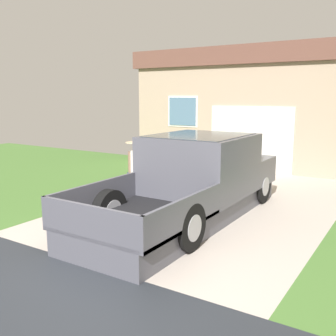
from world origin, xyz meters
TOP-DOWN VIEW (x-y plane):
  - pickup_truck at (-0.01, 3.14)m, footprint 2.10×5.56m
  - person_with_hat at (-1.36, 2.87)m, footprint 0.53×0.53m
  - handbag at (-1.27, 2.57)m, footprint 0.35×0.19m
  - house_with_garage at (-1.10, 11.82)m, footprint 9.00×7.10m

SIDE VIEW (x-z plane):
  - handbag at x=-1.27m, z-range -0.09..0.35m
  - pickup_truck at x=-0.01m, z-range -0.09..1.59m
  - person_with_hat at x=-1.36m, z-range 0.10..1.70m
  - house_with_garage at x=-1.10m, z-range 0.02..4.15m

